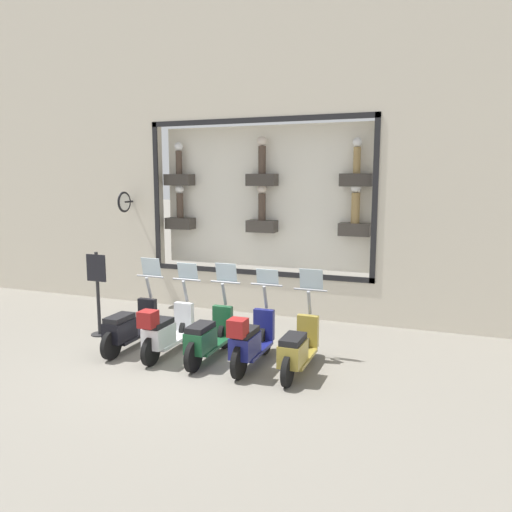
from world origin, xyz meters
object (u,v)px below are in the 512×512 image
at_px(scooter_navy_1, 250,341).
at_px(scooter_black_4, 129,327).
at_px(shop_sign_post, 98,290).
at_px(scooter_white_3, 165,331).
at_px(scooter_olive_0, 298,349).
at_px(scooter_green_2, 208,337).

height_order(scooter_navy_1, scooter_black_4, scooter_black_4).
bearing_deg(shop_sign_post, scooter_white_3, -107.40).
bearing_deg(scooter_olive_0, shop_sign_post, 82.93).
bearing_deg(scooter_green_2, scooter_white_3, 94.41).
distance_m(scooter_white_3, shop_sign_post, 2.08).
height_order(scooter_green_2, shop_sign_post, shop_sign_post).
relative_size(scooter_olive_0, scooter_navy_1, 0.99).
bearing_deg(scooter_black_4, scooter_olive_0, -90.04).
bearing_deg(scooter_black_4, scooter_white_3, -94.39).
distance_m(scooter_green_2, shop_sign_post, 2.85).
distance_m(scooter_black_4, shop_sign_post, 1.34).
xyz_separation_m(scooter_navy_1, scooter_black_4, (0.06, 2.47, -0.05)).
bearing_deg(shop_sign_post, scooter_black_4, -116.03).
bearing_deg(scooter_navy_1, scooter_olive_0, -86.24).
height_order(scooter_green_2, scooter_white_3, scooter_green_2).
height_order(scooter_black_4, shop_sign_post, shop_sign_post).
bearing_deg(scooter_navy_1, scooter_black_4, 88.69).
distance_m(scooter_green_2, scooter_black_4, 1.65).
relative_size(scooter_olive_0, scooter_black_4, 1.00).
bearing_deg(shop_sign_post, scooter_green_2, -101.14).
bearing_deg(scooter_white_3, scooter_olive_0, -88.59).
distance_m(scooter_olive_0, scooter_navy_1, 0.83).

